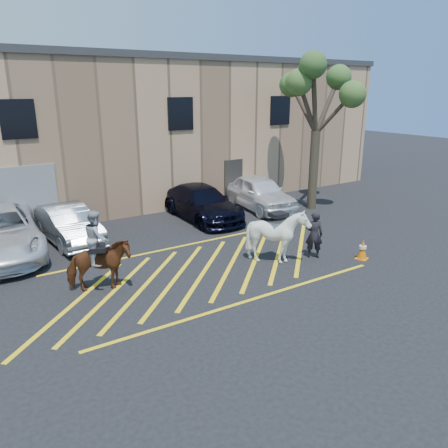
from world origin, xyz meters
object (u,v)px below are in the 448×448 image
mounted_bay (98,259)px  handler (314,235)px  traffic_cone (363,249)px  tree (318,89)px  car_blue_suv (202,203)px  car_white_suv (260,193)px  car_silver_sedan (68,224)px  saddled_white (278,236)px

mounted_bay → handler: bearing=-11.3°
traffic_cone → tree: bearing=61.5°
car_blue_suv → handler: (0.89, -6.33, 0.09)m
car_white_suv → handler: size_ratio=2.86×
mounted_bay → traffic_cone: mounted_bay is taller
car_silver_sedan → tree: bearing=-12.3°
car_white_suv → traffic_cone: bearing=-90.9°
tree → saddled_white: bearing=-142.4°
car_blue_suv → car_white_suv: (3.26, -0.06, 0.07)m
mounted_bay → saddled_white: size_ratio=1.29×
car_white_suv → saddled_white: bearing=-115.0°
car_silver_sedan → handler: handler is taller
saddled_white → tree: size_ratio=0.26×
car_blue_suv → mounted_bay: (-6.29, -4.90, 0.25)m
car_silver_sedan → tree: (11.44, -1.44, 4.98)m
handler → mounted_bay: size_ratio=0.68×
car_white_suv → tree: (2.21, -1.36, 4.88)m
mounted_bay → car_silver_sedan: bearing=86.4°
car_white_suv → saddled_white: saddled_white is taller
car_blue_suv → saddled_white: saddled_white is taller
car_silver_sedan → saddled_white: (5.49, -6.03, 0.25)m
mounted_bay → saddled_white: bearing=-10.8°
saddled_white → tree: bearing=37.6°
tree → handler: bearing=-132.9°
car_blue_suv → handler: 6.40m
car_blue_suv → saddled_white: (-0.48, -6.00, 0.21)m
traffic_cone → car_silver_sedan: bearing=137.8°
traffic_cone → handler: bearing=141.0°
traffic_cone → tree: 8.65m
handler → traffic_cone: size_ratio=2.29×
saddled_white → handler: bearing=-13.6°
car_blue_suv → saddled_white: 6.02m
car_silver_sedan → car_blue_suv: 5.97m
mounted_bay → saddled_white: 5.91m
car_white_suv → saddled_white: size_ratio=2.51×
car_blue_suv → handler: size_ratio=3.07×
handler → traffic_cone: handler is taller
car_blue_suv → traffic_cone: 7.74m
saddled_white → traffic_cone: (2.69, -1.40, -0.59)m
traffic_cone → tree: size_ratio=0.10×
car_blue_suv → tree: size_ratio=0.70×
car_white_suv → traffic_cone: 7.43m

